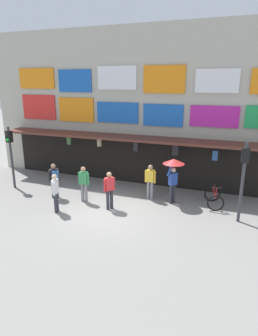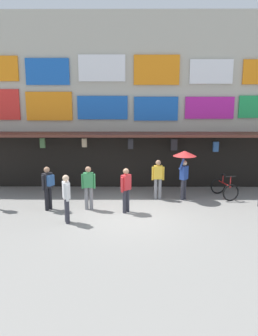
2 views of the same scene
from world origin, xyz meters
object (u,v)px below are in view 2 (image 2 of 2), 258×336
at_px(pedestrian_in_red, 89,185).
at_px(pedestrian_in_blue, 158,177).
at_px(pedestrian_with_umbrella, 184,161).
at_px(bicycle_parked, 224,189).
at_px(pedestrian_in_purple, 48,185).
at_px(pedestrian_in_white, 66,196).
at_px(pedestrian_in_yellow, 126,188).

distance_m(pedestrian_in_red, pedestrian_in_blue, 3.06).
height_order(pedestrian_with_umbrella, pedestrian_in_blue, pedestrian_with_umbrella).
height_order(bicycle_parked, pedestrian_with_umbrella, pedestrian_with_umbrella).
xyz_separation_m(pedestrian_in_purple, pedestrian_with_umbrella, (5.34, 1.36, 0.66)).
distance_m(bicycle_parked, pedestrian_in_purple, 7.36).
height_order(pedestrian_in_blue, pedestrian_in_white, same).
xyz_separation_m(pedestrian_in_white, pedestrian_in_yellow, (2.00, 1.06, 0.00)).
xyz_separation_m(pedestrian_in_purple, pedestrian_in_yellow, (2.95, -0.26, -0.04)).
bearing_deg(pedestrian_in_yellow, bicycle_parked, 24.65).
bearing_deg(bicycle_parked, pedestrian_in_blue, -175.07).
bearing_deg(pedestrian_with_umbrella, pedestrian_in_red, -161.34).
height_order(pedestrian_with_umbrella, pedestrian_in_yellow, pedestrian_with_umbrella).
relative_size(bicycle_parked, pedestrian_in_yellow, 0.77).
bearing_deg(pedestrian_in_blue, pedestrian_in_white, -140.49).
bearing_deg(pedestrian_in_purple, pedestrian_in_blue, 18.41).
distance_m(pedestrian_in_purple, pedestrian_in_yellow, 2.96).
xyz_separation_m(pedestrian_in_purple, pedestrian_in_white, (0.95, -1.31, -0.04)).
bearing_deg(pedestrian_in_purple, pedestrian_in_red, 2.65).
bearing_deg(pedestrian_in_yellow, pedestrian_in_red, 167.05).
height_order(bicycle_parked, pedestrian_in_purple, pedestrian_in_purple).
bearing_deg(pedestrian_in_yellow, pedestrian_in_purple, 175.00).
height_order(bicycle_parked, pedestrian_in_red, pedestrian_in_red).
bearing_deg(pedestrian_in_purple, bicycle_parked, 13.14).
relative_size(pedestrian_in_red, pedestrian_in_purple, 1.00).
bearing_deg(pedestrian_in_white, pedestrian_in_blue, 39.51).
bearing_deg(pedestrian_in_blue, pedestrian_with_umbrella, -3.18).
height_order(bicycle_parked, pedestrian_in_blue, pedestrian_in_blue).
xyz_separation_m(pedestrian_in_blue, pedestrian_in_yellow, (-1.32, -1.68, 0.00)).
xyz_separation_m(pedestrian_with_umbrella, pedestrian_in_yellow, (-2.39, -1.62, -0.69)).
height_order(pedestrian_in_red, pedestrian_in_white, same).
bearing_deg(pedestrian_in_purple, pedestrian_in_white, -54.18).
distance_m(bicycle_parked, pedestrian_in_yellow, 4.65).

